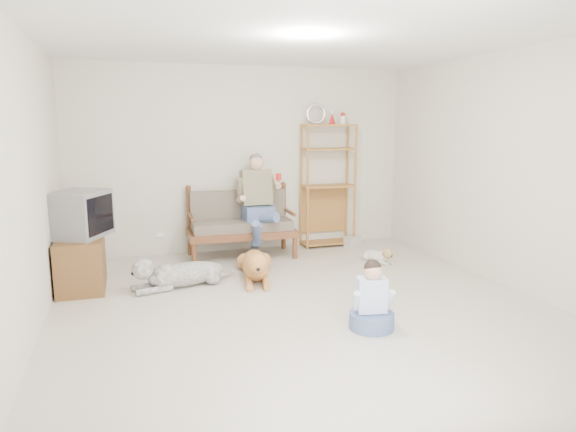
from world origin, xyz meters
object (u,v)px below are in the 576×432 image
object	(u,v)px
loveseat	(240,222)
etagere	(328,184)
tv_stand	(81,262)
golden_retriever	(256,265)

from	to	relation	value
loveseat	etagere	world-z (taller)	etagere
loveseat	tv_stand	size ratio (longest dim) A/B	1.69
tv_stand	golden_retriever	world-z (taller)	tv_stand
loveseat	golden_retriever	bearing A→B (deg)	-91.27
tv_stand	loveseat	bearing A→B (deg)	23.21
loveseat	golden_retriever	world-z (taller)	loveseat
loveseat	etagere	size ratio (longest dim) A/B	0.70
etagere	tv_stand	distance (m)	3.71
etagere	tv_stand	xyz separation A→B (m)	(-3.49, -1.07, -0.66)
tv_stand	golden_retriever	bearing A→B (deg)	-7.03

